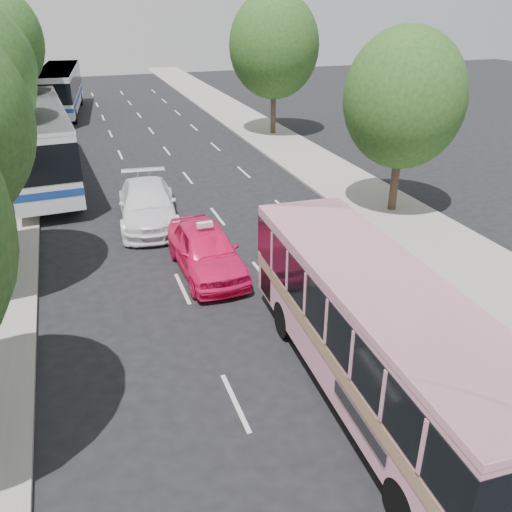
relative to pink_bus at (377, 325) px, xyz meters
name	(u,v)px	position (x,y,z in m)	size (l,w,h in m)	color
ground	(278,343)	(-1.30, 2.84, -2.05)	(120.00, 120.00, 0.00)	black
sidewalk_left	(3,173)	(-9.80, 22.84, -1.97)	(4.00, 90.00, 0.15)	#9E998E
sidewalk_right	(288,148)	(7.20, 22.84, -1.99)	(4.00, 90.00, 0.12)	#9E998E
tree_left_f	(1,36)	(-9.92, 40.78, 3.95)	(5.88, 5.88, 9.16)	#38281E
tree_right_near	(407,94)	(7.48, 10.78, 3.16)	(5.10, 5.10, 7.95)	#38281E
tree_right_far	(276,42)	(7.78, 26.78, 4.08)	(6.00, 6.00, 9.35)	#38281E
pink_bus	(377,325)	(0.00, 0.00, 0.00)	(3.09, 10.42, 3.29)	pink
pink_taxi	(206,250)	(-2.10, 7.79, -1.19)	(2.03, 5.04, 1.72)	#FD165E
white_pickup	(148,204)	(-3.30, 13.12, -1.20)	(2.36, 5.82, 1.69)	white
tour_coach_front	(38,138)	(-7.58, 20.50, 0.34)	(3.62, 13.41, 3.97)	white
tour_coach_rear	(60,87)	(-6.11, 39.45, 0.14)	(3.86, 12.36, 3.64)	silver
taxi_roof_sign	(205,225)	(-2.10, 7.79, -0.24)	(0.55, 0.18, 0.18)	silver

